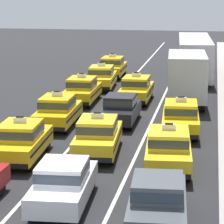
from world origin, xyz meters
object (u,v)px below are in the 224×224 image
(taxi_left_sixth, at_px, (113,66))
(bus_right_fifth, at_px, (194,55))
(taxi_right_third, at_px, (181,117))
(taxi_left_third, at_px, (58,110))
(taxi_center_second, at_px, (98,135))
(taxi_left_second, at_px, (21,140))
(box_truck_right_fourth, at_px, (187,76))
(sedan_center_nearest, at_px, (63,182))
(taxi_left_fourth, at_px, (82,90))
(sedan_center_third, at_px, (121,108))
(taxi_left_fifth, at_px, (102,77))
(taxi_right_second, at_px, (168,148))
(sedan_right_nearest, at_px, (158,200))
(taxi_center_fourth, at_px, (136,89))

(taxi_left_sixth, xyz_separation_m, bus_right_fifth, (6.57, 0.94, 0.94))
(taxi_right_third, height_order, bus_right_fifth, bus_right_fifth)
(taxi_left_third, height_order, taxi_center_second, same)
(taxi_left_second, bearing_deg, taxi_center_second, 23.97)
(taxi_left_sixth, distance_m, box_truck_right_fourth, 11.77)
(box_truck_right_fourth, bearing_deg, bus_right_fifth, 89.45)
(sedan_center_nearest, bearing_deg, taxi_left_fourth, 100.85)
(sedan_center_third, bearing_deg, sedan_center_nearest, -90.01)
(taxi_left_third, distance_m, taxi_left_fifth, 11.63)
(sedan_center_third, xyz_separation_m, taxi_right_second, (3.20, -7.46, 0.03))
(sedan_right_nearest, height_order, bus_right_fifth, bus_right_fifth)
(sedan_center_nearest, distance_m, taxi_right_second, 5.69)
(taxi_left_second, relative_size, sedan_center_third, 1.08)
(taxi_left_sixth, height_order, box_truck_right_fourth, box_truck_right_fourth)
(taxi_left_fifth, height_order, taxi_center_fourth, same)
(bus_right_fifth, bearing_deg, taxi_right_second, -90.36)
(taxi_left_fifth, bearing_deg, bus_right_fifth, 44.83)
(sedan_center_nearest, bearing_deg, taxi_center_fourth, 89.81)
(taxi_left_fourth, xyz_separation_m, taxi_center_second, (3.24, -10.98, 0.00))
(taxi_left_second, height_order, taxi_left_sixth, same)
(taxi_left_third, xyz_separation_m, taxi_right_third, (6.52, -0.37, 0.00))
(taxi_center_second, relative_size, taxi_center_fourth, 1.02)
(sedan_center_third, bearing_deg, sedan_right_nearest, -75.91)
(taxi_right_second, bearing_deg, taxi_left_third, 135.82)
(taxi_center_fourth, bearing_deg, box_truck_right_fourth, 0.42)
(taxi_center_fourth, xyz_separation_m, taxi_right_third, (3.29, -7.64, 0.00))
(taxi_right_third, bearing_deg, sedan_center_third, 154.01)
(sedan_right_nearest, distance_m, box_truck_right_fourth, 19.27)
(box_truck_right_fourth, bearing_deg, taxi_left_third, -131.34)
(taxi_left_sixth, height_order, sedan_right_nearest, taxi_left_sixth)
(taxi_left_fourth, xyz_separation_m, taxi_right_third, (6.65, -6.69, 0.00))
(taxi_left_fourth, height_order, taxi_center_second, same)
(taxi_left_fourth, bearing_deg, sedan_center_nearest, -79.15)
(taxi_right_second, bearing_deg, taxi_left_sixth, 105.41)
(taxi_left_second, distance_m, taxi_right_third, 8.62)
(taxi_left_fourth, bearing_deg, taxi_left_second, -89.28)
(sedan_right_nearest, height_order, box_truck_right_fourth, box_truck_right_fourth)
(taxi_left_fifth, height_order, box_truck_right_fourth, box_truck_right_fourth)
(taxi_left_sixth, bearing_deg, sedan_center_nearest, -83.44)
(taxi_left_fourth, xyz_separation_m, box_truck_right_fourth, (6.55, 0.97, 0.90))
(taxi_left_third, xyz_separation_m, box_truck_right_fourth, (6.42, 7.29, 0.90))
(taxi_right_second, height_order, bus_right_fifth, bus_right_fifth)
(taxi_center_fourth, xyz_separation_m, box_truck_right_fourth, (3.19, 0.02, 0.90))
(taxi_left_third, distance_m, taxi_left_fourth, 6.32)
(sedan_center_third, height_order, sedan_right_nearest, same)
(sedan_center_nearest, relative_size, bus_right_fifth, 0.39)
(taxi_left_sixth, bearing_deg, sedan_center_third, -78.50)
(bus_right_fifth, bearing_deg, taxi_center_second, -98.54)
(taxi_left_second, height_order, taxi_center_fourth, same)
(sedan_right_nearest, height_order, taxi_right_second, taxi_right_second)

